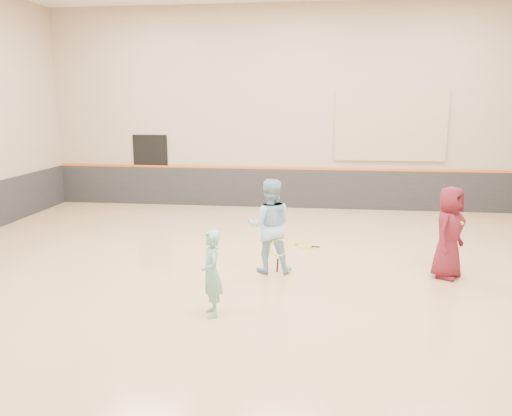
# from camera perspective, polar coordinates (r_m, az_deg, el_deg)

# --- Properties ---
(room) EXTENTS (15.04, 12.04, 6.22)m
(room) POSITION_cam_1_polar(r_m,az_deg,el_deg) (9.46, 2.48, -2.57)
(room) COLOR tan
(room) RESTS_ON ground
(wainscot_back) EXTENTS (14.90, 0.04, 1.20)m
(wainscot_back) POSITION_cam_1_polar(r_m,az_deg,el_deg) (15.34, 4.30, 2.23)
(wainscot_back) COLOR #232326
(wainscot_back) RESTS_ON floor
(accent_stripe) EXTENTS (14.90, 0.03, 0.06)m
(accent_stripe) POSITION_cam_1_polar(r_m,az_deg,el_deg) (15.23, 4.33, 4.53)
(accent_stripe) COLOR #D85914
(accent_stripe) RESTS_ON wall_back
(acoustic_panel) EXTENTS (3.20, 0.08, 2.00)m
(acoustic_panel) POSITION_cam_1_polar(r_m,az_deg,el_deg) (15.24, 15.12, 8.99)
(acoustic_panel) COLOR tan
(acoustic_panel) RESTS_ON wall_back
(doorway) EXTENTS (1.10, 0.05, 2.20)m
(doorway) POSITION_cam_1_polar(r_m,az_deg,el_deg) (16.12, -11.90, 4.29)
(doorway) COLOR black
(doorway) RESTS_ON floor
(girl) EXTENTS (0.47, 0.57, 1.33)m
(girl) POSITION_cam_1_polar(r_m,az_deg,el_deg) (7.59, -5.09, -7.47)
(girl) COLOR #68B4A1
(girl) RESTS_ON floor
(instructor) EXTENTS (0.94, 0.77, 1.80)m
(instructor) POSITION_cam_1_polar(r_m,az_deg,el_deg) (9.43, 1.55, -2.07)
(instructor) COLOR #91C2E1
(instructor) RESTS_ON floor
(young_man) EXTENTS (0.92, 1.00, 1.71)m
(young_man) POSITION_cam_1_polar(r_m,az_deg,el_deg) (9.80, 21.18, -2.62)
(young_man) COLOR maroon
(young_man) RESTS_ON floor
(held_racket) EXTENTS (0.37, 0.37, 0.68)m
(held_racket) POSITION_cam_1_polar(r_m,az_deg,el_deg) (9.20, 2.61, -4.56)
(held_racket) COLOR #B2E833
(held_racket) RESTS_ON instructor
(spare_racket) EXTENTS (0.66, 0.66, 0.13)m
(spare_racket) POSITION_cam_1_polar(r_m,az_deg,el_deg) (11.30, 5.66, -4.11)
(spare_racket) COLOR #C2E833
(spare_racket) RESTS_ON floor
(ball_under_racket) EXTENTS (0.07, 0.07, 0.07)m
(ball_under_racket) POSITION_cam_1_polar(r_m,az_deg,el_deg) (9.55, 3.72, -7.32)
(ball_under_racket) COLOR #E5F037
(ball_under_racket) RESTS_ON floor
(ball_in_hand) EXTENTS (0.07, 0.07, 0.07)m
(ball_in_hand) POSITION_cam_1_polar(r_m,az_deg,el_deg) (9.62, 22.47, -1.62)
(ball_in_hand) COLOR #CFD431
(ball_in_hand) RESTS_ON young_man
(ball_beside_spare) EXTENTS (0.07, 0.07, 0.07)m
(ball_beside_spare) POSITION_cam_1_polar(r_m,az_deg,el_deg) (11.41, 4.61, -4.11)
(ball_beside_spare) COLOR yellow
(ball_beside_spare) RESTS_ON floor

